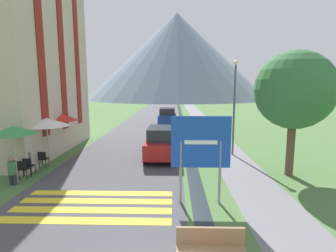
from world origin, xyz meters
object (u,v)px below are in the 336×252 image
parked_car_near (162,142)px  cafe_umbrella_front_green (13,130)px  cafe_chair_middle (43,158)px  cafe_umbrella_middle_white (46,122)px  parked_car_far (167,116)px  person_seated_far (27,159)px  cafe_umbrella_rear_red (59,117)px  hotel_building (15,48)px  person_seated_near (12,169)px  cafe_chair_near_left (23,168)px  cafe_chair_near_right (28,165)px  person_standing_terrace (36,145)px  streetlamp (234,100)px  road_sign (201,148)px  tree_by_path (295,90)px

parked_car_near → cafe_umbrella_front_green: size_ratio=1.63×
cafe_chair_middle → cafe_umbrella_middle_white: size_ratio=0.34×
parked_car_far → person_seated_far: 17.28m
cafe_umbrella_rear_red → person_seated_far: (0.01, -3.77, -1.59)m
parked_car_near → cafe_umbrella_rear_red: bearing=171.7°
hotel_building → person_seated_near: 8.62m
cafe_chair_near_left → cafe_umbrella_rear_red: (-0.28, 4.57, 1.76)m
cafe_umbrella_front_green → cafe_chair_near_right: bearing=90.1°
person_standing_terrace → cafe_umbrella_front_green: bearing=-77.8°
cafe_umbrella_rear_red → cafe_umbrella_front_green: bearing=-87.0°
cafe_umbrella_middle_white → person_standing_terrace: bearing=176.7°
person_seated_near → person_standing_terrace: person_standing_terrace is taller
person_seated_far → streetlamp: bearing=19.3°
road_sign → parked_car_far: (-1.67, 19.16, -1.09)m
cafe_chair_near_left → cafe_umbrella_front_green: size_ratio=0.34×
cafe_chair_near_right → cafe_umbrella_rear_red: size_ratio=0.34×
hotel_building → parked_car_far: (8.94, 11.87, -5.48)m
cafe_umbrella_middle_white → tree_by_path: tree_by_path is taller
cafe_umbrella_middle_white → person_seated_far: (-0.34, -1.43, -1.58)m
hotel_building → cafe_chair_near_left: hotel_building is taller
cafe_umbrella_rear_red → person_seated_near: cafe_umbrella_rear_red is taller
cafe_umbrella_front_green → cafe_umbrella_rear_red: bearing=93.0°
person_standing_terrace → hotel_building: bearing=130.4°
person_seated_near → person_standing_terrace: size_ratio=0.70×
hotel_building → cafe_umbrella_rear_red: bearing=-10.1°
cafe_umbrella_front_green → cafe_umbrella_middle_white: cafe_umbrella_middle_white is taller
cafe_chair_near_left → person_seated_far: size_ratio=0.69×
parked_car_far → cafe_umbrella_rear_red: cafe_umbrella_rear_red is taller
road_sign → cafe_chair_near_left: road_sign is taller
cafe_chair_near_right → tree_by_path: bearing=-20.6°
hotel_building → cafe_chair_near_right: hotel_building is taller
cafe_umbrella_middle_white → cafe_umbrella_rear_red: 2.36m
road_sign → parked_car_near: road_sign is taller
hotel_building → cafe_umbrella_front_green: size_ratio=4.82×
parked_car_far → parked_car_near: bearing=-89.8°
cafe_chair_middle → cafe_chair_near_right: (-0.09, -1.19, 0.00)m
cafe_chair_near_left → cafe_umbrella_rear_red: size_ratio=0.34×
hotel_building → person_seated_far: size_ratio=9.61×
streetlamp → parked_car_near: bearing=-168.9°
streetlamp → tree_by_path: size_ratio=0.98×
parked_car_near → cafe_chair_near_right: size_ratio=4.72×
person_seated_far → streetlamp: (10.52, 3.68, 2.60)m
cafe_chair_middle → cafe_umbrella_middle_white: cafe_umbrella_middle_white is taller
parked_car_far → person_seated_far: size_ratio=3.23×
cafe_chair_near_right → cafe_umbrella_middle_white: 2.51m
cafe_chair_near_left → person_seated_far: bearing=92.2°
cafe_chair_near_left → person_standing_terrace: size_ratio=0.49×
road_sign → tree_by_path: bearing=34.8°
parked_car_far → cafe_umbrella_rear_red: bearing=-116.8°
parked_car_near → cafe_umbrella_middle_white: (-5.95, -1.41, 1.36)m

